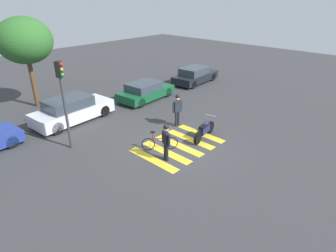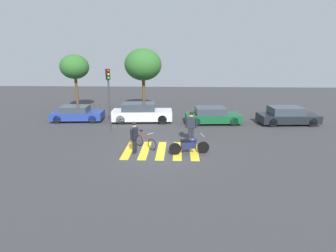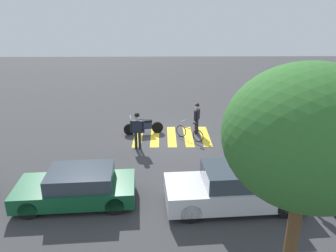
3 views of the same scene
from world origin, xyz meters
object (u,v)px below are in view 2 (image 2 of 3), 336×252
object	(u,v)px
car_green_compact	(212,116)
car_black_suv	(287,116)
traffic_light_pole	(109,90)
officer_by_motorcycle	(134,135)
car_white_van	(141,113)
police_motorcycle	(189,146)
car_blue_hatchback	(77,114)
officer_on_foot	(191,124)
leaning_bicycle	(145,142)

from	to	relation	value
car_green_compact	car_black_suv	distance (m)	5.65
traffic_light_pole	car_black_suv	bearing A→B (deg)	10.94
officer_by_motorcycle	traffic_light_pole	size ratio (longest dim) A/B	0.41
officer_by_motorcycle	traffic_light_pole	distance (m)	5.09
car_white_van	police_motorcycle	bearing A→B (deg)	-62.92
traffic_light_pole	car_white_van	bearing A→B (deg)	58.26
police_motorcycle	car_blue_hatchback	distance (m)	11.05
officer_on_foot	car_blue_hatchback	xyz separation A→B (m)	(-8.82, 4.86, -0.51)
officer_by_motorcycle	car_green_compact	xyz separation A→B (m)	(4.87, 6.61, -0.39)
car_blue_hatchback	traffic_light_pole	distance (m)	4.92
car_black_suv	car_green_compact	bearing A→B (deg)	-179.86
officer_on_foot	car_white_van	world-z (taller)	officer_on_foot
car_white_van	car_black_suv	xyz separation A→B (m)	(11.14, -0.29, -0.08)
police_motorcycle	car_black_suv	bearing A→B (deg)	40.91
officer_by_motorcycle	car_black_suv	size ratio (longest dim) A/B	0.39
car_green_compact	car_black_suv	world-z (taller)	car_black_suv
leaning_bicycle	car_blue_hatchback	size ratio (longest dim) A/B	0.34
officer_by_motorcycle	officer_on_foot	bearing A→B (deg)	33.56
officer_by_motorcycle	car_blue_hatchback	bearing A→B (deg)	129.80
car_white_van	car_black_suv	bearing A→B (deg)	-1.51
car_green_compact	traffic_light_pole	size ratio (longest dim) A/B	1.01
police_motorcycle	car_blue_hatchback	world-z (taller)	car_blue_hatchback
car_white_van	traffic_light_pole	distance (m)	3.90
officer_on_foot	officer_by_motorcycle	bearing A→B (deg)	-146.44
traffic_light_pole	officer_by_motorcycle	bearing A→B (deg)	-60.45
car_green_compact	officer_by_motorcycle	bearing A→B (deg)	-126.41
officer_by_motorcycle	car_black_suv	distance (m)	12.44
officer_on_foot	car_blue_hatchback	distance (m)	10.08
officer_by_motorcycle	traffic_light_pole	xyz separation A→B (m)	(-2.34, 4.13, 1.84)
officer_on_foot	car_white_van	size ratio (longest dim) A/B	0.39
officer_on_foot	traffic_light_pole	xyz separation A→B (m)	(-5.42, 2.10, 1.74)
police_motorcycle	leaning_bicycle	distance (m)	2.59
car_green_compact	car_black_suv	xyz separation A→B (m)	(5.65, 0.01, 0.03)
officer_by_motorcycle	car_green_compact	distance (m)	8.22
leaning_bicycle	traffic_light_pole	bearing A→B (deg)	130.35
officer_by_motorcycle	car_blue_hatchback	distance (m)	8.98
car_blue_hatchback	car_white_van	bearing A→B (deg)	0.20
leaning_bicycle	officer_by_motorcycle	distance (m)	1.15
leaning_bicycle	traffic_light_pole	xyz separation A→B (m)	(-2.79, 3.28, 2.47)
officer_on_foot	officer_by_motorcycle	size ratio (longest dim) A/B	1.07
police_motorcycle	car_white_van	distance (m)	7.75
car_black_suv	leaning_bicycle	bearing A→B (deg)	-150.19
leaning_bicycle	car_blue_hatchback	xyz separation A→B (m)	(-6.19, 6.05, 0.22)
car_white_van	officer_on_foot	bearing A→B (deg)	-52.83
leaning_bicycle	car_blue_hatchback	bearing A→B (deg)	135.68
officer_on_foot	car_black_suv	world-z (taller)	officer_on_foot
car_black_suv	traffic_light_pole	bearing A→B (deg)	-169.06
police_motorcycle	officer_by_motorcycle	distance (m)	2.95
officer_by_motorcycle	car_white_van	world-z (taller)	officer_by_motorcycle
car_blue_hatchback	car_white_van	xyz separation A→B (m)	(5.12, 0.02, 0.12)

